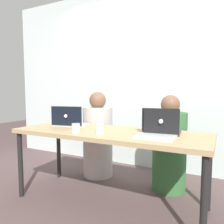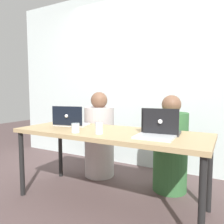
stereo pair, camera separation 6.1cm
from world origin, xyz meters
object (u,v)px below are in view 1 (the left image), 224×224
Objects in this scene: laptop_front_right at (157,131)px; laptop_back_left at (69,122)px; person_on_left at (98,139)px; person_on_right at (169,148)px; laptop_back_right at (162,128)px; water_glass_left at (76,129)px; water_glass_center at (100,129)px.

laptop_back_left is (-1.03, 0.14, -0.00)m from laptop_front_right.
person_on_left is at bearing -109.88° from laptop_back_left.
person_on_right is 0.59m from laptop_back_right.
person_on_right is 12.20× the size of water_glass_left.
person_on_left is at bearing -32.90° from laptop_back_right.
laptop_front_right is 0.51m from water_glass_center.
person_on_left reaches higher than person_on_right.
person_on_right is 3.27× the size of laptop_back_right.
person_on_right is (0.93, 0.00, -0.01)m from person_on_left.
laptop_front_right is at bearing 160.00° from laptop_back_left.
laptop_back_right is at bearing 143.55° from person_on_left.
laptop_back_left is at bearing 135.66° from water_glass_left.
water_glass_center is (0.53, -0.25, -0.00)m from laptop_back_left.
water_glass_left is 0.80× the size of water_glass_center.
water_glass_center is (0.47, -0.75, 0.29)m from person_on_left.
person_on_right is 0.94m from water_glass_center.
person_on_left is 2.81× the size of laptop_back_left.
person_on_left is 12.57× the size of water_glass_left.
laptop_front_right is 2.89× the size of water_glass_center.
person_on_right is at bearing 91.43° from laptop_front_right.
laptop_front_right reaches higher than water_glass_left.
laptop_back_right is (0.04, -0.50, 0.30)m from person_on_right.
person_on_left is 0.93m from water_glass_center.
laptop_front_right is (0.96, -0.64, 0.29)m from person_on_left.
laptop_front_right is at bearing 137.10° from person_on_left.
laptop_back_left is (-1.00, -0.50, 0.30)m from person_on_right.
person_on_left is at bearing 121.82° from water_glass_center.
person_on_right is 3.36× the size of laptop_front_right.
laptop_back_right is at bearing 107.61° from person_on_right.
laptop_back_left is 3.56× the size of water_glass_center.
person_on_left is 3.37× the size of laptop_back_right.
person_on_right is 2.73× the size of laptop_back_left.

